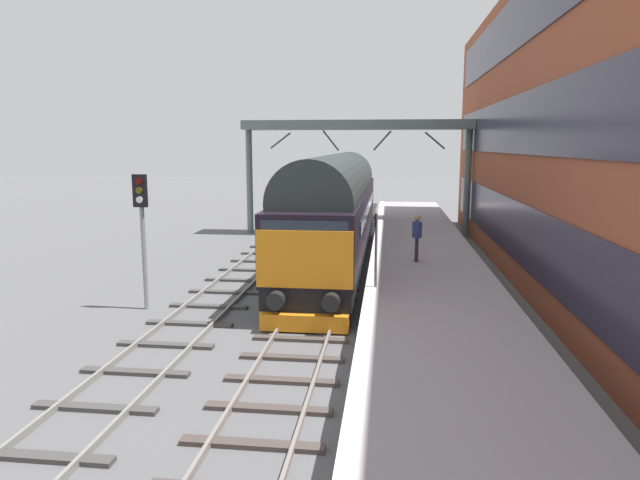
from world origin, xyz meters
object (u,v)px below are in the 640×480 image
object	(u,v)px
platform_number_sign	(376,239)
waiting_passenger	(417,233)
diesel_locomotive	(335,207)
signal_post_mid	(142,223)

from	to	relation	value
platform_number_sign	waiting_passenger	distance (m)	4.18
diesel_locomotive	waiting_passenger	world-z (taller)	diesel_locomotive
diesel_locomotive	waiting_passenger	distance (m)	4.85
platform_number_sign	waiting_passenger	world-z (taller)	platform_number_sign
waiting_passenger	signal_post_mid	bearing A→B (deg)	116.40
signal_post_mid	platform_number_sign	bearing A→B (deg)	-2.58
diesel_locomotive	signal_post_mid	world-z (taller)	diesel_locomotive
platform_number_sign	waiting_passenger	size ratio (longest dim) A/B	1.31
signal_post_mid	platform_number_sign	world-z (taller)	signal_post_mid
diesel_locomotive	platform_number_sign	bearing A→B (deg)	-75.95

